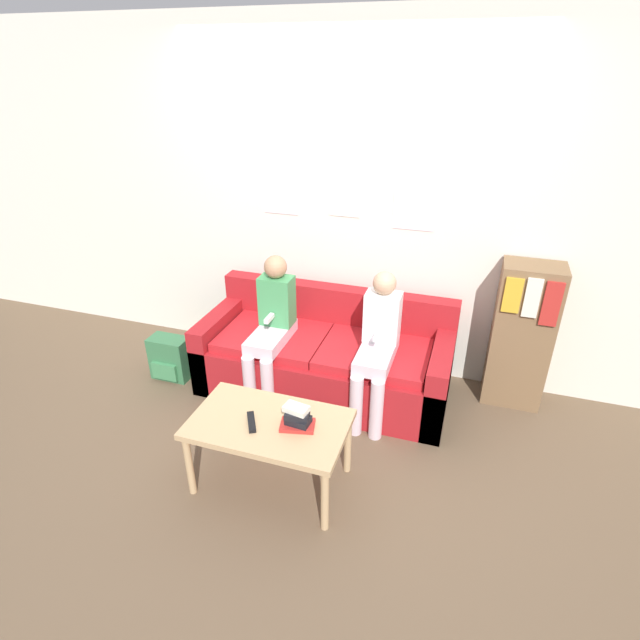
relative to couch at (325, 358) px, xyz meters
name	(u,v)px	position (x,y,z in m)	size (l,w,h in m)	color
ground_plane	(303,426)	(0.00, -0.50, -0.26)	(10.00, 10.00, 0.00)	brown
wall_back	(346,208)	(0.00, 0.49, 1.04)	(8.00, 0.06, 2.60)	silver
couch	(325,358)	(0.00, 0.00, 0.00)	(1.86, 0.78, 0.73)	maroon
coffee_table	(269,429)	(-0.01, -1.04, 0.14)	(0.90, 0.54, 0.45)	tan
person_left	(271,324)	(-0.35, -0.18, 0.33)	(0.24, 0.54, 1.07)	silver
person_right	(378,343)	(0.43, -0.18, 0.32)	(0.24, 0.54, 1.05)	silver
tv_remote	(251,422)	(-0.09, -1.09, 0.20)	(0.12, 0.17, 0.02)	black
book_stack	(297,418)	(0.16, -1.03, 0.25)	(0.21, 0.16, 0.13)	red
bookshelf	(521,335)	(1.37, 0.30, 0.28)	(0.41, 0.30, 1.08)	brown
backpack	(170,358)	(-1.22, -0.25, -0.09)	(0.31, 0.20, 0.35)	#336B42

